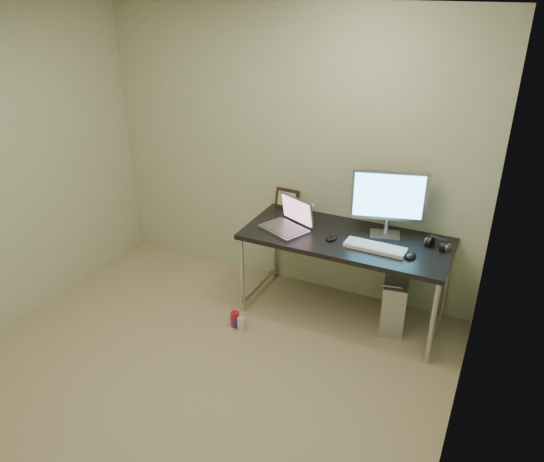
{
  "coord_description": "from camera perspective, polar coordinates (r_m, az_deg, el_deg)",
  "views": [
    {
      "loc": [
        1.82,
        -2.34,
        2.67
      ],
      "look_at": [
        0.2,
        1.03,
        0.85
      ],
      "focal_mm": 35.0,
      "sensor_mm": 36.0,
      "label": 1
    }
  ],
  "objects": [
    {
      "name": "laptop",
      "position": [
        4.41,
        1.83,
        1.0
      ],
      "size": [
        0.46,
        0.43,
        0.26
      ],
      "rotation": [
        0.0,
        0.0,
        -0.42
      ],
      "color": "#9E9FA6",
      "rests_on": "desk"
    },
    {
      "name": "mouse_right",
      "position": [
        4.11,
        14.71,
        -2.5
      ],
      "size": [
        0.09,
        0.13,
        0.04
      ],
      "primitive_type": "ellipsoid",
      "rotation": [
        0.0,
        0.0,
        -0.13
      ],
      "color": "black",
      "rests_on": "desk"
    },
    {
      "name": "webcam",
      "position": [
        4.62,
        4.29,
        2.54
      ],
      "size": [
        0.05,
        0.04,
        0.12
      ],
      "rotation": [
        0.0,
        0.0,
        -0.34
      ],
      "color": "silver",
      "rests_on": "desk"
    },
    {
      "name": "monitor",
      "position": [
        4.28,
        12.46,
        3.43
      ],
      "size": [
        0.58,
        0.23,
        0.56
      ],
      "rotation": [
        0.0,
        0.0,
        0.26
      ],
      "color": "#9E9FA6",
      "rests_on": "desk"
    },
    {
      "name": "floor",
      "position": [
        3.99,
        -9.47,
        -16.53
      ],
      "size": [
        3.5,
        3.5,
        0.0
      ],
      "primitive_type": "plane",
      "color": "tan",
      "rests_on": "ground"
    },
    {
      "name": "ceiling",
      "position": [
        2.97,
        -13.23,
        22.04
      ],
      "size": [
        3.5,
        3.5,
        0.0
      ],
      "primitive_type": "plane",
      "rotation": [
        3.14,
        0.0,
        0.0
      ],
      "color": "silver",
      "rests_on": "ground"
    },
    {
      "name": "keyboard",
      "position": [
        4.17,
        11.03,
        -1.74
      ],
      "size": [
        0.48,
        0.17,
        0.03
      ],
      "primitive_type": "cube",
      "rotation": [
        0.0,
        0.0,
        -0.03
      ],
      "color": "white",
      "rests_on": "desk"
    },
    {
      "name": "tower_computer",
      "position": [
        4.55,
        13.05,
        -7.33
      ],
      "size": [
        0.26,
        0.46,
        0.48
      ],
      "rotation": [
        0.0,
        0.0,
        0.17
      ],
      "color": "silver",
      "rests_on": "ground"
    },
    {
      "name": "cable_b",
      "position": [
        4.67,
        14.43,
        -4.33
      ],
      "size": [
        0.02,
        0.11,
        0.71
      ],
      "primitive_type": "cylinder",
      "rotation": [
        0.14,
        0.0,
        0.09
      ],
      "color": "black",
      "rests_on": "ground"
    },
    {
      "name": "headphones",
      "position": [
        4.3,
        17.36,
        -1.39
      ],
      "size": [
        0.19,
        0.11,
        0.11
      ],
      "rotation": [
        0.0,
        0.0,
        -0.3
      ],
      "color": "black",
      "rests_on": "desk"
    },
    {
      "name": "can_red",
      "position": [
        4.51,
        -4.0,
        -9.42
      ],
      "size": [
        0.09,
        0.09,
        0.13
      ],
      "primitive_type": "cylinder",
      "rotation": [
        0.0,
        0.0,
        0.38
      ],
      "color": "red",
      "rests_on": "ground"
    },
    {
      "name": "can_white",
      "position": [
        4.45,
        -3.33,
        -9.97
      ],
      "size": [
        0.07,
        0.07,
        0.12
      ],
      "primitive_type": "cylinder",
      "rotation": [
        0.0,
        0.0,
        -0.05
      ],
      "color": "silver",
      "rests_on": "ground"
    },
    {
      "name": "wall_back",
      "position": [
        4.69,
        1.57,
        8.34
      ],
      "size": [
        3.5,
        0.02,
        2.5
      ],
      "primitive_type": "cube",
      "color": "beige",
      "rests_on": "ground"
    },
    {
      "name": "wall_right",
      "position": [
        2.74,
        20.46,
        -7.19
      ],
      "size": [
        0.02,
        3.5,
        2.5
      ],
      "primitive_type": "cube",
      "color": "beige",
      "rests_on": "ground"
    },
    {
      "name": "cable_a",
      "position": [
        4.69,
        13.44,
        -3.78
      ],
      "size": [
        0.01,
        0.16,
        0.69
      ],
      "primitive_type": "cylinder",
      "rotation": [
        0.21,
        0.0,
        0.0
      ],
      "color": "black",
      "rests_on": "ground"
    },
    {
      "name": "picture_frame",
      "position": [
        4.79,
        1.62,
        3.5
      ],
      "size": [
        0.23,
        0.07,
        0.18
      ],
      "primitive_type": "cube",
      "rotation": [
        -0.21,
        0.0,
        -0.05
      ],
      "color": "black",
      "rests_on": "desk"
    },
    {
      "name": "desk",
      "position": [
        4.37,
        7.93,
        -1.49
      ],
      "size": [
        1.67,
        0.73,
        0.75
      ],
      "color": "black",
      "rests_on": "ground"
    },
    {
      "name": "mouse_left",
      "position": [
        4.27,
        6.4,
        -0.65
      ],
      "size": [
        0.09,
        0.13,
        0.04
      ],
      "primitive_type": "ellipsoid",
      "rotation": [
        0.0,
        0.0,
        -0.16
      ],
      "color": "black",
      "rests_on": "desk"
    },
    {
      "name": "can_blue",
      "position": [
        4.54,
        -3.93,
        -9.65
      ],
      "size": [
        0.14,
        0.14,
        0.07
      ],
      "primitive_type": "cylinder",
      "rotation": [
        1.57,
        0.0,
        0.8
      ],
      "color": "#2824A7",
      "rests_on": "ground"
    }
  ]
}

